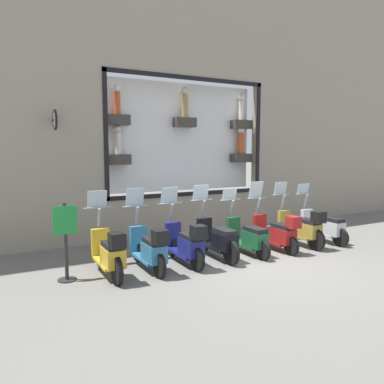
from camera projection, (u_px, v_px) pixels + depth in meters
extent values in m
plane|color=#66635E|center=(261.00, 263.00, 8.35)|extent=(120.00, 120.00, 0.00)
cube|color=gray|center=(187.00, 214.00, 11.44)|extent=(0.40, 5.13, 1.15)
cube|color=black|center=(190.00, 78.00, 10.81)|extent=(0.04, 5.13, 0.12)
cube|color=black|center=(190.00, 194.00, 11.19)|extent=(0.04, 5.13, 0.12)
cube|color=black|center=(258.00, 138.00, 12.17)|extent=(0.04, 0.12, 3.50)
cube|color=black|center=(106.00, 135.00, 9.83)|extent=(0.04, 0.12, 3.50)
cube|color=white|center=(182.00, 137.00, 11.49)|extent=(0.04, 4.89, 3.26)
cube|color=#38332D|center=(241.00, 125.00, 12.22)|extent=(0.36, 0.64, 0.28)
cylinder|color=silver|center=(241.00, 111.00, 12.17)|extent=(0.17, 0.17, 0.62)
sphere|color=white|center=(242.00, 97.00, 12.12)|extent=(0.22, 0.22, 0.22)
cube|color=#38332D|center=(185.00, 122.00, 11.25)|extent=(0.36, 0.64, 0.28)
cylinder|color=#9E7F4C|center=(185.00, 106.00, 11.19)|extent=(0.19, 0.19, 0.68)
sphere|color=beige|center=(185.00, 90.00, 11.14)|extent=(0.24, 0.24, 0.24)
cube|color=#38332D|center=(118.00, 120.00, 10.28)|extent=(0.36, 0.64, 0.28)
cylinder|color=#CC4C23|center=(117.00, 103.00, 10.23)|extent=(0.17, 0.17, 0.61)
sphere|color=white|center=(117.00, 88.00, 10.18)|extent=(0.22, 0.22, 0.22)
cube|color=#38332D|center=(241.00, 158.00, 12.34)|extent=(0.36, 0.64, 0.28)
cylinder|color=#CC4C23|center=(241.00, 143.00, 12.28)|extent=(0.18, 0.18, 0.66)
sphere|color=white|center=(241.00, 130.00, 12.23)|extent=(0.24, 0.24, 0.24)
cube|color=#38332D|center=(118.00, 159.00, 10.40)|extent=(0.36, 0.64, 0.28)
cylinder|color=silver|center=(118.00, 144.00, 10.35)|extent=(0.16, 0.16, 0.59)
sphere|color=beige|center=(118.00, 129.00, 10.30)|extent=(0.21, 0.21, 0.21)
cylinder|color=black|center=(54.00, 120.00, 9.03)|extent=(0.35, 0.05, 0.05)
torus|color=black|center=(55.00, 120.00, 8.88)|extent=(0.50, 0.05, 0.50)
cylinder|color=white|center=(55.00, 120.00, 8.88)|extent=(0.41, 0.03, 0.41)
cylinder|color=black|center=(304.00, 228.00, 10.90)|extent=(0.48, 0.09, 0.48)
cylinder|color=black|center=(340.00, 237.00, 9.75)|extent=(0.48, 0.09, 0.48)
cube|color=#B7BCC6|center=(321.00, 233.00, 10.33)|extent=(1.02, 0.38, 0.06)
cube|color=#B7BCC6|center=(332.00, 228.00, 9.98)|extent=(0.61, 0.35, 0.36)
cube|color=black|center=(332.00, 220.00, 9.95)|extent=(0.58, 0.31, 0.10)
cube|color=#B7BCC6|center=(307.00, 219.00, 10.77)|extent=(0.12, 0.37, 0.56)
cylinder|color=gray|center=(306.00, 201.00, 10.77)|extent=(0.20, 0.06, 0.45)
cylinder|color=gray|center=(304.00, 194.00, 10.81)|extent=(0.04, 0.61, 0.04)
cube|color=silver|center=(303.00, 189.00, 10.83)|extent=(0.08, 0.42, 0.29)
cylinder|color=black|center=(282.00, 230.00, 10.48)|extent=(0.54, 0.09, 0.54)
cylinder|color=black|center=(316.00, 240.00, 9.37)|extent=(0.54, 0.09, 0.54)
cube|color=olive|center=(298.00, 235.00, 9.93)|extent=(1.02, 0.39, 0.06)
cube|color=olive|center=(309.00, 230.00, 9.57)|extent=(0.61, 0.35, 0.36)
cube|color=black|center=(309.00, 221.00, 9.55)|extent=(0.58, 0.31, 0.10)
cube|color=olive|center=(284.00, 220.00, 10.37)|extent=(0.12, 0.37, 0.56)
cylinder|color=gray|center=(283.00, 202.00, 10.37)|extent=(0.20, 0.06, 0.45)
cylinder|color=gray|center=(281.00, 195.00, 10.41)|extent=(0.04, 0.60, 0.04)
cube|color=silver|center=(281.00, 188.00, 10.42)|extent=(0.09, 0.42, 0.35)
cube|color=black|center=(319.00, 217.00, 9.25)|extent=(0.28, 0.28, 0.28)
cylinder|color=black|center=(256.00, 235.00, 10.12)|extent=(0.45, 0.09, 0.45)
cylinder|color=black|center=(291.00, 246.00, 8.94)|extent=(0.45, 0.09, 0.45)
cube|color=maroon|center=(273.00, 241.00, 9.53)|extent=(1.02, 0.38, 0.06)
cube|color=maroon|center=(283.00, 235.00, 9.18)|extent=(0.61, 0.35, 0.36)
cube|color=black|center=(283.00, 226.00, 9.15)|extent=(0.58, 0.31, 0.10)
cube|color=maroon|center=(260.00, 225.00, 9.97)|extent=(0.12, 0.37, 0.56)
cylinder|color=gray|center=(258.00, 206.00, 9.98)|extent=(0.20, 0.06, 0.45)
cylinder|color=gray|center=(257.00, 198.00, 10.02)|extent=(0.04, 0.60, 0.04)
cube|color=silver|center=(256.00, 190.00, 10.03)|extent=(0.11, 0.42, 0.44)
cube|color=maroon|center=(293.00, 222.00, 8.84)|extent=(0.28, 0.28, 0.28)
cylinder|color=black|center=(230.00, 238.00, 9.72)|extent=(0.45, 0.09, 0.45)
cylinder|color=black|center=(263.00, 250.00, 8.54)|extent=(0.45, 0.09, 0.45)
cube|color=#19512D|center=(245.00, 244.00, 9.13)|extent=(1.02, 0.39, 0.06)
cube|color=#19512D|center=(255.00, 239.00, 8.78)|extent=(0.61, 0.35, 0.36)
cube|color=black|center=(255.00, 230.00, 8.75)|extent=(0.58, 0.31, 0.10)
cube|color=#19512D|center=(233.00, 228.00, 9.57)|extent=(0.12, 0.37, 0.56)
cylinder|color=gray|center=(232.00, 208.00, 9.58)|extent=(0.20, 0.06, 0.45)
cylinder|color=gray|center=(230.00, 200.00, 9.62)|extent=(0.04, 0.61, 0.04)
cube|color=silver|center=(230.00, 194.00, 9.64)|extent=(0.08, 0.42, 0.29)
cylinder|color=black|center=(202.00, 240.00, 9.28)|extent=(0.56, 0.09, 0.56)
cylinder|color=black|center=(231.00, 253.00, 8.18)|extent=(0.56, 0.09, 0.56)
cube|color=black|center=(216.00, 247.00, 8.73)|extent=(1.02, 0.39, 0.06)
cube|color=black|center=(225.00, 241.00, 8.38)|extent=(0.61, 0.35, 0.36)
cube|color=black|center=(225.00, 231.00, 8.35)|extent=(0.58, 0.31, 0.10)
cube|color=black|center=(204.00, 229.00, 9.17)|extent=(0.12, 0.37, 0.56)
cylinder|color=gray|center=(203.00, 209.00, 9.18)|extent=(0.20, 0.06, 0.45)
cylinder|color=gray|center=(202.00, 200.00, 9.21)|extent=(0.04, 0.60, 0.04)
cube|color=silver|center=(201.00, 192.00, 9.23)|extent=(0.09, 0.42, 0.38)
cylinder|color=black|center=(171.00, 245.00, 8.90)|extent=(0.50, 0.09, 0.50)
cylinder|color=black|center=(197.00, 259.00, 7.76)|extent=(0.50, 0.09, 0.50)
cube|color=navy|center=(183.00, 252.00, 8.33)|extent=(1.02, 0.38, 0.06)
cube|color=navy|center=(191.00, 247.00, 7.98)|extent=(0.61, 0.35, 0.36)
cube|color=black|center=(191.00, 237.00, 7.96)|extent=(0.58, 0.31, 0.10)
cube|color=navy|center=(173.00, 234.00, 8.77)|extent=(0.12, 0.37, 0.56)
cylinder|color=gray|center=(171.00, 213.00, 8.78)|extent=(0.20, 0.06, 0.45)
cylinder|color=gray|center=(170.00, 203.00, 8.82)|extent=(0.04, 0.60, 0.04)
cube|color=silver|center=(169.00, 195.00, 8.83)|extent=(0.10, 0.42, 0.38)
cube|color=black|center=(198.00, 232.00, 7.65)|extent=(0.28, 0.28, 0.28)
cylinder|color=black|center=(137.00, 250.00, 8.51)|extent=(0.49, 0.09, 0.49)
cylinder|color=black|center=(159.00, 266.00, 7.36)|extent=(0.49, 0.09, 0.49)
cube|color=teal|center=(147.00, 258.00, 7.93)|extent=(1.02, 0.38, 0.06)
cube|color=teal|center=(154.00, 252.00, 7.58)|extent=(0.61, 0.35, 0.36)
cube|color=black|center=(154.00, 241.00, 7.56)|extent=(0.58, 0.31, 0.10)
cube|color=teal|center=(138.00, 238.00, 8.38)|extent=(0.12, 0.37, 0.56)
cylinder|color=gray|center=(137.00, 216.00, 8.38)|extent=(0.20, 0.06, 0.45)
cylinder|color=gray|center=(136.00, 206.00, 8.42)|extent=(0.04, 0.61, 0.04)
cube|color=silver|center=(135.00, 197.00, 8.43)|extent=(0.10, 0.42, 0.41)
cube|color=black|center=(160.00, 237.00, 7.25)|extent=(0.28, 0.28, 0.28)
cylinder|color=black|center=(100.00, 254.00, 8.08)|extent=(0.55, 0.09, 0.55)
cylinder|color=black|center=(117.00, 270.00, 6.98)|extent=(0.55, 0.09, 0.55)
cube|color=gold|center=(108.00, 262.00, 7.53)|extent=(1.02, 0.38, 0.06)
cube|color=gold|center=(113.00, 257.00, 7.18)|extent=(0.61, 0.35, 0.36)
cube|color=black|center=(112.00, 245.00, 7.16)|extent=(0.58, 0.31, 0.10)
cube|color=gold|center=(100.00, 241.00, 7.97)|extent=(0.12, 0.37, 0.56)
cylinder|color=gray|center=(99.00, 218.00, 7.98)|extent=(0.20, 0.06, 0.45)
cylinder|color=gray|center=(98.00, 208.00, 8.02)|extent=(0.04, 0.61, 0.04)
cube|color=silver|center=(97.00, 199.00, 8.03)|extent=(0.09, 0.42, 0.37)
cube|color=black|center=(117.00, 240.00, 6.86)|extent=(0.28, 0.28, 0.28)
cylinder|color=#232326|center=(67.00, 280.00, 7.24)|extent=(0.36, 0.36, 0.02)
cylinder|color=#232326|center=(66.00, 242.00, 7.16)|extent=(0.07, 0.07, 1.51)
cube|color=#1E8438|center=(65.00, 220.00, 7.09)|extent=(0.03, 0.45, 0.55)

